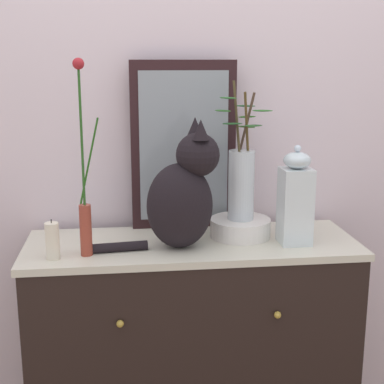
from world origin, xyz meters
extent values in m
cube|color=silver|center=(0.00, 0.29, 1.30)|extent=(4.40, 0.08, 2.60)
cube|color=black|center=(0.00, 0.00, 0.43)|extent=(1.14, 0.41, 0.85)
cube|color=beige|center=(0.00, 0.00, 0.86)|extent=(1.17, 0.42, 0.02)
sphere|color=#B79338|center=(-0.26, -0.22, 0.68)|extent=(0.02, 0.02, 0.02)
sphere|color=#B79338|center=(0.26, -0.22, 0.68)|extent=(0.02, 0.02, 0.02)
cube|color=black|center=(-0.01, 0.19, 1.19)|extent=(0.39, 0.03, 0.63)
cube|color=gray|center=(-0.01, 0.18, 1.19)|extent=(0.33, 0.01, 0.55)
ellipsoid|color=black|center=(-0.05, -0.05, 1.02)|extent=(0.24, 0.20, 0.29)
sphere|color=black|center=(0.01, -0.05, 1.19)|extent=(0.15, 0.15, 0.15)
cone|color=black|center=(0.01, -0.01, 1.28)|extent=(0.06, 0.06, 0.07)
cone|color=black|center=(0.02, -0.09, 1.28)|extent=(0.06, 0.06, 0.07)
cylinder|color=black|center=(-0.26, -0.08, 0.89)|extent=(0.21, 0.05, 0.03)
cylinder|color=#963A2A|center=(-0.36, -0.10, 0.96)|extent=(0.04, 0.04, 0.17)
cylinder|color=#28581E|center=(-0.36, -0.10, 1.26)|extent=(0.01, 0.01, 0.43)
sphere|color=#AB2128|center=(-0.36, -0.10, 1.49)|extent=(0.04, 0.04, 0.04)
cylinder|color=#225A15|center=(-0.34, -0.10, 1.19)|extent=(0.07, 0.01, 0.28)
cylinder|color=white|center=(0.18, 0.04, 0.91)|extent=(0.22, 0.22, 0.07)
cylinder|color=silver|center=(0.18, 0.04, 1.07)|extent=(0.09, 0.09, 0.25)
cylinder|color=#4F392B|center=(0.19, 0.06, 1.24)|extent=(0.07, 0.04, 0.30)
ellipsoid|color=#2B5819|center=(0.21, 0.11, 1.27)|extent=(0.08, 0.07, 0.01)
ellipsoid|color=#275E16|center=(0.21, 0.09, 1.31)|extent=(0.08, 0.06, 0.01)
ellipsoid|color=#225127|center=(0.20, 0.09, 1.34)|extent=(0.08, 0.06, 0.01)
cylinder|color=#503D1D|center=(0.20, 0.03, 1.25)|extent=(0.04, 0.06, 0.30)
ellipsoid|color=#2A5A28|center=(0.22, 0.02, 1.28)|extent=(0.08, 0.05, 0.01)
ellipsoid|color=#24621F|center=(0.25, 0.02, 1.33)|extent=(0.08, 0.05, 0.01)
cylinder|color=#463B22|center=(0.16, 0.03, 1.26)|extent=(0.03, 0.07, 0.34)
ellipsoid|color=#1F4F23|center=(0.14, 0.02, 1.29)|extent=(0.07, 0.04, 0.01)
ellipsoid|color=#27571F|center=(0.11, 0.03, 1.33)|extent=(0.07, 0.08, 0.01)
ellipsoid|color=#265D26|center=(0.13, 0.03, 1.38)|extent=(0.07, 0.08, 0.01)
cube|color=silver|center=(0.35, -0.06, 1.01)|extent=(0.10, 0.10, 0.27)
ellipsoid|color=silver|center=(0.35, -0.06, 1.17)|extent=(0.09, 0.09, 0.06)
sphere|color=silver|center=(0.35, -0.06, 1.21)|extent=(0.02, 0.02, 0.02)
cylinder|color=beige|center=(-0.47, -0.12, 0.94)|extent=(0.04, 0.04, 0.12)
cylinder|color=black|center=(-0.47, -0.12, 1.00)|extent=(0.00, 0.00, 0.01)
camera|label=1|loc=(-0.23, -1.87, 1.50)|focal=52.55mm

